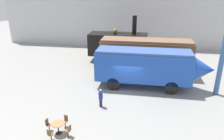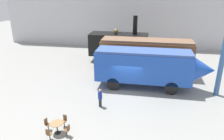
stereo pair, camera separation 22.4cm
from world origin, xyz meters
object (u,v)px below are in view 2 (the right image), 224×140
object	(u,v)px
streamlined_locomotive	(152,66)
steam_locomotive	(119,44)
visitor_person	(100,97)
cafe_chair_0	(67,130)
cafe_table_near	(57,125)
passenger_coach_wooden	(146,54)

from	to	relation	value
streamlined_locomotive	steam_locomotive	bearing A→B (deg)	118.60
steam_locomotive	visitor_person	xyz separation A→B (m)	(0.29, -12.12, -1.37)
streamlined_locomotive	visitor_person	distance (m)	6.02
steam_locomotive	visitor_person	distance (m)	12.20
cafe_chair_0	visitor_person	bearing A→B (deg)	-92.43
steam_locomotive	cafe_chair_0	distance (m)	16.32
steam_locomotive	streamlined_locomotive	bearing A→B (deg)	-61.40
cafe_table_near	visitor_person	distance (m)	4.38
passenger_coach_wooden	streamlined_locomotive	bearing A→B (deg)	-79.93
cafe_chair_0	visitor_person	size ratio (longest dim) A/B	0.56
steam_locomotive	streamlined_locomotive	xyz separation A→B (m)	(4.25, -7.80, 0.01)
cafe_table_near	visitor_person	world-z (taller)	visitor_person
steam_locomotive	cafe_table_near	distance (m)	16.17
passenger_coach_wooden	cafe_chair_0	bearing A→B (deg)	-110.67
passenger_coach_wooden	visitor_person	bearing A→B (deg)	-112.64
streamlined_locomotive	cafe_table_near	bearing A→B (deg)	-126.15
passenger_coach_wooden	cafe_chair_0	xyz separation A→B (m)	(-4.54, -12.04, -1.81)
visitor_person	cafe_chair_0	bearing A→B (deg)	-106.69
cafe_chair_0	passenger_coach_wooden	bearing A→B (deg)	-96.41
cafe_table_near	cafe_chair_0	xyz separation A→B (m)	(0.80, -0.20, -0.12)
cafe_table_near	streamlined_locomotive	bearing A→B (deg)	53.85
passenger_coach_wooden	streamlined_locomotive	world-z (taller)	passenger_coach_wooden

